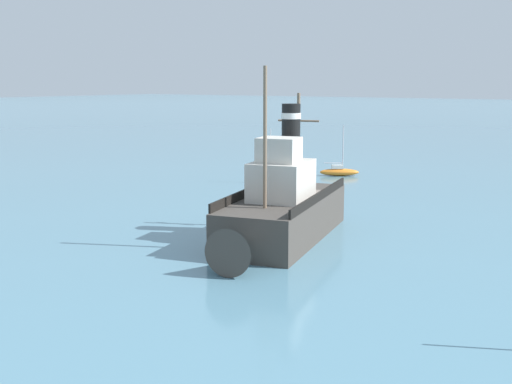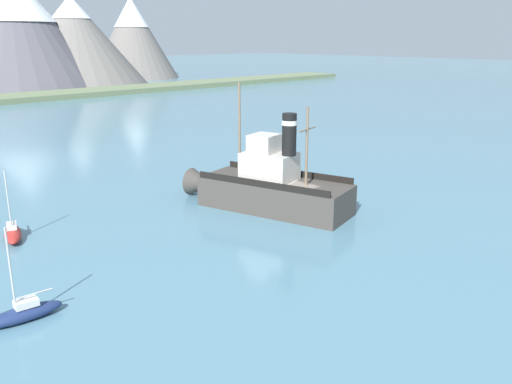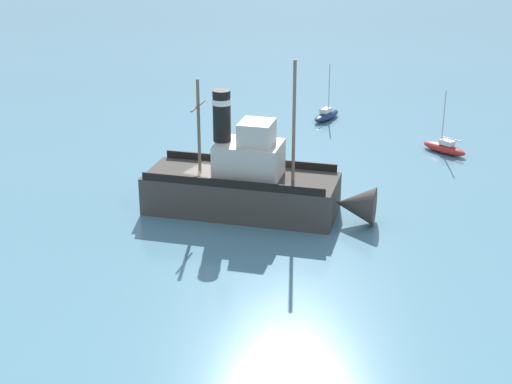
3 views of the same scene
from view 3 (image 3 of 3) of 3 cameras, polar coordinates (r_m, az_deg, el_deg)
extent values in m
plane|color=teal|center=(50.86, -3.32, -0.93)|extent=(600.00, 600.00, 0.00)
cube|color=#423D38|center=(49.35, -1.08, -0.12)|extent=(7.13, 12.70, 2.40)
cone|color=#423D38|center=(48.07, 7.23, -0.91)|extent=(2.86, 2.89, 2.35)
cube|color=beige|center=(48.42, -0.53, 2.35)|extent=(3.87, 4.60, 2.20)
cube|color=beige|center=(47.73, 0.05, 4.34)|extent=(2.61, 2.47, 1.40)
cylinder|color=black|center=(48.04, -2.51, 5.56)|extent=(1.10, 1.10, 3.20)
cylinder|color=silver|center=(47.80, -2.53, 6.59)|extent=(1.16, 1.16, 0.35)
cylinder|color=#75604C|center=(46.99, 2.78, 5.12)|extent=(0.20, 0.20, 7.50)
cylinder|color=#75604C|center=(48.71, -4.19, 4.76)|extent=(0.20, 0.20, 6.00)
cylinder|color=#75604C|center=(48.34, -4.23, 6.26)|extent=(2.55, 0.74, 0.12)
cube|color=black|center=(50.78, -0.44, 2.27)|extent=(2.83, 11.10, 0.50)
cube|color=black|center=(46.89, -1.79, 0.57)|extent=(2.83, 11.10, 0.50)
ellipsoid|color=navy|center=(69.32, 5.15, 5.55)|extent=(3.89, 1.45, 0.70)
cube|color=silver|center=(69.00, 5.09, 5.93)|extent=(1.15, 0.74, 0.36)
cylinder|color=#B7B7BC|center=(68.93, 5.34, 7.56)|extent=(0.10, 0.10, 4.20)
cylinder|color=#B7B7BC|center=(68.56, 4.93, 6.16)|extent=(1.80, 0.25, 0.08)
ellipsoid|color=#B22823|center=(62.14, 13.53, 3.10)|extent=(2.34, 3.95, 0.70)
cube|color=silver|center=(61.87, 13.72, 3.52)|extent=(0.98, 1.25, 0.36)
cylinder|color=#B7B7BC|center=(61.59, 13.50, 5.33)|extent=(0.10, 0.10, 4.20)
cylinder|color=#B7B7BC|center=(61.55, 14.05, 3.75)|extent=(0.70, 1.72, 0.08)
camera|label=1|loc=(60.92, 36.33, 7.68)|focal=45.00mm
camera|label=2|loc=(86.59, -8.06, 17.42)|focal=38.00mm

